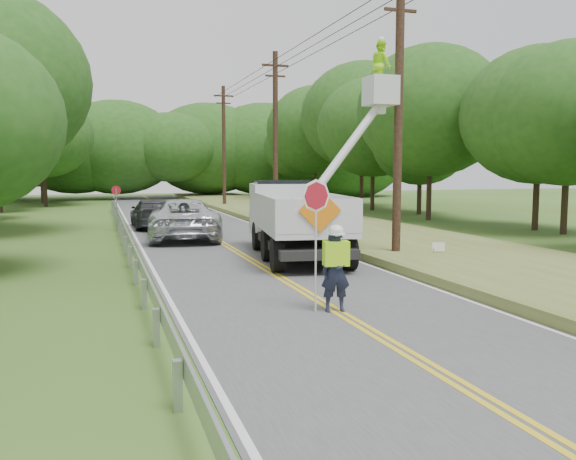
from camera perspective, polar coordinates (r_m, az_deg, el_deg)
name	(u,v)px	position (r m, az deg, el deg)	size (l,w,h in m)	color
ground	(387,342)	(11.29, 9.51, -10.62)	(140.00, 140.00, 0.00)	#394F1A
road	(229,247)	(24.34, -5.77, -1.64)	(7.20, 96.00, 0.03)	#454547
guardrail	(126,235)	(24.67, -15.40, -0.45)	(0.18, 48.00, 0.77)	#9EA0A6
utility_poles	(317,125)	(28.51, 2.85, 10.07)	(1.60, 43.30, 10.00)	black
tall_grass_verge	(384,237)	(26.70, 9.30, -0.72)	(7.00, 96.00, 0.30)	brown
treeline_left	(5,126)	(39.40, -25.72, 9.09)	(10.06, 55.30, 11.65)	#332319
treeline_right	(404,124)	(42.83, 11.15, 10.05)	(11.23, 52.40, 12.11)	#332319
treeline_horizon	(165,148)	(66.26, -11.82, 7.78)	(57.80, 15.46, 12.07)	#204C16
flagger	(335,265)	(13.16, 4.60, -3.40)	(1.15, 0.53, 2.96)	#191E33
bucket_truck	(296,210)	(22.13, 0.82, 1.99)	(4.91, 8.15, 7.53)	black
suv_silver	(184,219)	(27.31, -10.05, 1.08)	(3.05, 6.61, 1.84)	silver
suv_darkgrey	(153,213)	(32.89, -12.95, 1.59)	(2.19, 5.38, 1.56)	#323539
stop_sign_permanent	(116,201)	(31.57, -16.27, 2.69)	(0.50, 0.10, 2.36)	#9EA0A6
yard_sign	(438,248)	(21.21, 14.35, -1.67)	(0.45, 0.13, 0.65)	white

